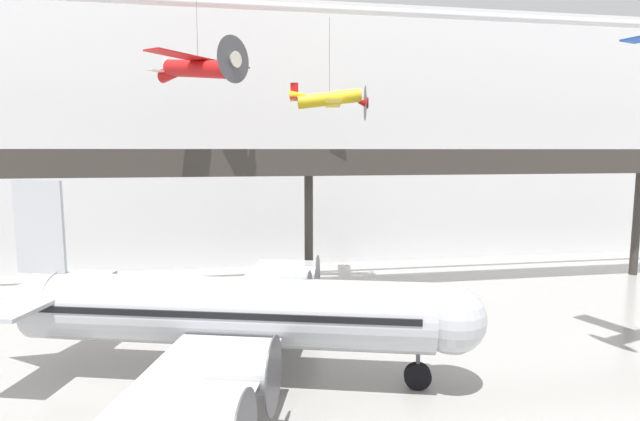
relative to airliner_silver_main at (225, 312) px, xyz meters
name	(u,v)px	position (x,y,z in m)	size (l,w,h in m)	color
hangar_back_wall	(293,136)	(6.45, 25.88, 9.28)	(140.00, 3.00, 25.52)	white
mezzanine_walkway	(310,171)	(6.45, 14.23, 6.28)	(110.00, 3.20, 11.48)	#38332D
ceiling_truss_beam	(310,8)	(6.45, 14.17, 18.45)	(120.00, 0.60, 0.60)	silver
airliner_silver_main	(225,312)	(0.00, 0.00, 0.00)	(25.01, 29.02, 9.89)	#B7BABF
suspended_plane_red_highwing	(198,68)	(-1.74, 12.40, 13.60)	(7.35, 7.47, 5.82)	red
suspended_plane_yellow_lowwing	(329,99)	(8.11, 15.11, 11.90)	(6.34, 7.69, 7.88)	yellow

